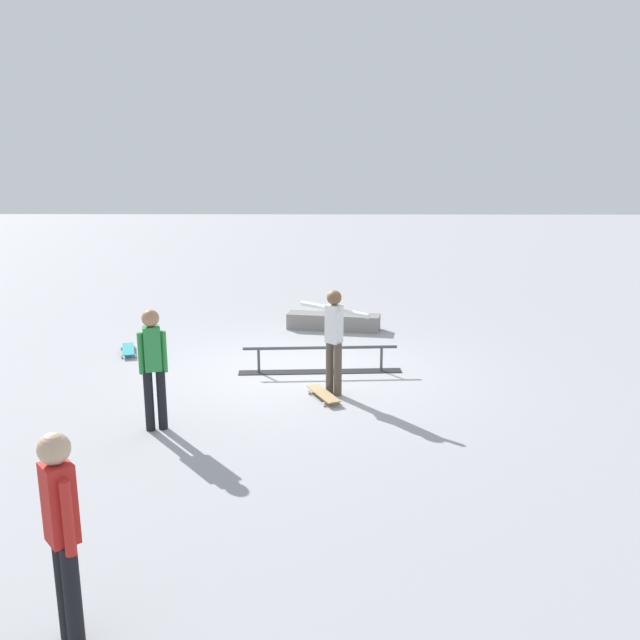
{
  "coord_description": "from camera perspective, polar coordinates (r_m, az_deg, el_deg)",
  "views": [
    {
      "loc": [
        -0.48,
        10.5,
        3.45
      ],
      "look_at": [
        -0.37,
        0.53,
        1.0
      ],
      "focal_mm": 37.75,
      "sensor_mm": 36.0,
      "label": 1
    }
  ],
  "objects": [
    {
      "name": "ground_plane",
      "position": [
        11.06,
        -1.92,
        -4.37
      ],
      "size": [
        60.0,
        60.0,
        0.0
      ],
      "primitive_type": "plane",
      "color": "#9E9EA3"
    },
    {
      "name": "grind_rail",
      "position": [
        10.97,
        0.03,
        -3.48
      ],
      "size": [
        2.67,
        0.4,
        0.44
      ],
      "rotation": [
        0.0,
        0.0,
        0.06
      ],
      "color": "black",
      "rests_on": "ground_plane"
    },
    {
      "name": "skate_ledge",
      "position": [
        13.66,
        1.15,
        -0.14
      ],
      "size": [
        1.92,
        0.75,
        0.32
      ],
      "primitive_type": "cube",
      "rotation": [
        0.0,
        0.0,
        -0.17
      ],
      "color": "gray",
      "rests_on": "ground_plane"
    },
    {
      "name": "skater_main",
      "position": [
        9.77,
        1.19,
        -1.24
      ],
      "size": [
        1.0,
        0.88,
        1.57
      ],
      "rotation": [
        0.0,
        0.0,
        2.43
      ],
      "color": "brown",
      "rests_on": "ground_plane"
    },
    {
      "name": "skateboard_main",
      "position": [
        9.83,
        0.28,
        -6.28
      ],
      "size": [
        0.51,
        0.81,
        0.09
      ],
      "rotation": [
        0.0,
        0.0,
        2.0
      ],
      "color": "tan",
      "rests_on": "ground_plane"
    },
    {
      "name": "bystander_red_shirt",
      "position": [
        5.22,
        -21.03,
        -16.16
      ],
      "size": [
        0.3,
        0.33,
        1.64
      ],
      "rotation": [
        0.0,
        0.0,
        5.42
      ],
      "color": "black",
      "rests_on": "ground_plane"
    },
    {
      "name": "bystander_green_shirt",
      "position": [
        8.76,
        -13.96,
        -3.55
      ],
      "size": [
        0.36,
        0.24,
        1.59
      ],
      "rotation": [
        0.0,
        0.0,
        0.3
      ],
      "color": "black",
      "rests_on": "ground_plane"
    },
    {
      "name": "loose_skateboard_teal",
      "position": [
        12.5,
        -15.95,
        -2.41
      ],
      "size": [
        0.42,
        0.82,
        0.09
      ],
      "rotation": [
        0.0,
        0.0,
        5.01
      ],
      "color": "teal",
      "rests_on": "ground_plane"
    }
  ]
}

